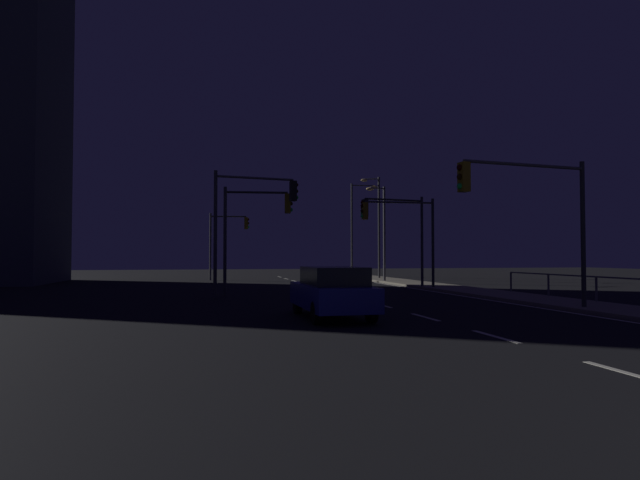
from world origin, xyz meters
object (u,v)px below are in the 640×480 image
object	(u,v)px
traffic_light_far_left	(529,200)
car	(332,291)
traffic_light_far_center	(255,220)
traffic_light_near_left	(227,234)
street_lamp_across_street	(356,220)
traffic_light_overhead_east	(251,209)
street_lamp_far_end	(377,218)
street_lamp_mid_block	(382,224)
traffic_light_mid_left	(396,222)
traffic_light_mid_right	(401,224)

from	to	relation	value
traffic_light_far_left	car	bearing A→B (deg)	179.65
traffic_light_far_left	traffic_light_far_center	distance (m)	12.75
traffic_light_near_left	car	bearing A→B (deg)	-85.50
traffic_light_near_left	traffic_light_far_center	bearing A→B (deg)	-87.91
traffic_light_far_left	street_lamp_across_street	bearing A→B (deg)	84.33
traffic_light_overhead_east	street_lamp_far_end	xyz separation A→B (m)	(11.59, 16.51, 0.93)
traffic_light_near_left	street_lamp_far_end	xyz separation A→B (m)	(11.92, -1.28, 1.29)
street_lamp_mid_block	street_lamp_across_street	bearing A→B (deg)	83.37
traffic_light_mid_left	street_lamp_far_end	distance (m)	12.62
street_lamp_across_street	traffic_light_mid_left	bearing A→B (deg)	-99.25
traffic_light_far_center	traffic_light_far_left	bearing A→B (deg)	-49.83
traffic_light_far_left	traffic_light_mid_left	bearing A→B (deg)	89.48
traffic_light_far_center	street_lamp_mid_block	size ratio (longest dim) A/B	0.77
street_lamp_mid_block	street_lamp_across_street	size ratio (longest dim) A/B	0.80
street_lamp_across_street	traffic_light_far_center	bearing A→B (deg)	-118.14
traffic_light_near_left	traffic_light_mid_right	bearing A→B (deg)	-57.26
street_lamp_mid_block	traffic_light_near_left	bearing A→B (deg)	149.79
traffic_light_near_left	traffic_light_overhead_east	world-z (taller)	traffic_light_overhead_east
traffic_light_far_left	street_lamp_far_end	distance (m)	25.19
traffic_light_mid_left	street_lamp_far_end	size ratio (longest dim) A/B	0.64
traffic_light_far_center	street_lamp_far_end	distance (m)	19.02
traffic_light_far_left	traffic_light_mid_left	world-z (taller)	traffic_light_mid_left
car	traffic_light_mid_left	xyz separation A→B (m)	(6.88, 12.72, 3.01)
traffic_light_near_left	traffic_light_overhead_east	xyz separation A→B (m)	(0.33, -17.80, 0.36)
car	traffic_light_mid_right	bearing A→B (deg)	60.18
traffic_light_far_center	street_lamp_across_street	xyz separation A→B (m)	(11.28, 21.10, 1.53)
traffic_light_far_left	traffic_light_far_center	xyz separation A→B (m)	(-8.22, 9.74, -0.12)
traffic_light_overhead_east	street_lamp_far_end	distance (m)	20.19
car	traffic_light_mid_left	world-z (taller)	traffic_light_mid_left
traffic_light_mid_right	street_lamp_mid_block	bearing A→B (deg)	78.49
traffic_light_far_left	street_lamp_mid_block	bearing A→B (deg)	84.85
traffic_light_overhead_east	street_lamp_far_end	size ratio (longest dim) A/B	0.70
traffic_light_near_left	street_lamp_far_end	distance (m)	12.05
traffic_light_far_center	traffic_light_near_left	bearing A→B (deg)	92.09
traffic_light_far_center	street_lamp_mid_block	world-z (taller)	street_lamp_mid_block
traffic_light_mid_right	street_lamp_mid_block	size ratio (longest dim) A/B	0.75
traffic_light_far_left	street_lamp_far_end	world-z (taller)	street_lamp_far_end
car	street_lamp_mid_block	size ratio (longest dim) A/B	0.65
traffic_light_mid_right	street_lamp_far_end	xyz separation A→B (m)	(2.88, 12.77, 1.24)
traffic_light_near_left	traffic_light_mid_right	world-z (taller)	traffic_light_near_left
traffic_light_near_left	traffic_light_mid_left	bearing A→B (deg)	-56.48
traffic_light_far_left	traffic_light_mid_right	distance (m)	12.21
traffic_light_near_left	street_lamp_mid_block	world-z (taller)	street_lamp_mid_block
traffic_light_far_center	traffic_light_mid_right	xyz separation A→B (m)	(8.43, 2.46, 0.06)
traffic_light_far_center	car	bearing A→B (deg)	-81.45
traffic_light_mid_left	street_lamp_across_street	xyz separation A→B (m)	(2.95, 18.08, 1.35)
street_lamp_mid_block	street_lamp_across_street	xyz separation A→B (m)	(1.25, 10.78, 0.98)
street_lamp_far_end	street_lamp_mid_block	bearing A→B (deg)	-104.62
traffic_light_mid_left	traffic_light_overhead_east	world-z (taller)	traffic_light_overhead_east
traffic_light_overhead_east	traffic_light_mid_left	bearing A→B (deg)	26.51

